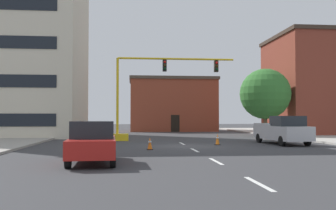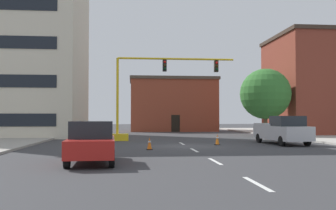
% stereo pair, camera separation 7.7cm
% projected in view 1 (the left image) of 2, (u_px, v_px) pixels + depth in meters
% --- Properties ---
extents(ground_plane, '(160.00, 160.00, 0.00)m').
position_uv_depth(ground_plane, '(187.00, 146.00, 24.73)').
color(ground_plane, '#38383A').
extents(sidewalk_left, '(6.00, 56.00, 0.14)m').
position_uv_depth(sidewalk_left, '(16.00, 139.00, 31.43)').
color(sidewalk_left, '#9E998E').
rests_on(sidewalk_left, ground_plane).
extents(sidewalk_right, '(6.00, 56.00, 0.14)m').
position_uv_depth(sidewalk_right, '(319.00, 138.00, 33.96)').
color(sidewalk_right, '#B2ADA3').
rests_on(sidewalk_right, ground_plane).
extents(lane_stripe_seg_0, '(0.16, 2.40, 0.01)m').
position_uv_depth(lane_stripe_seg_0, '(259.00, 184.00, 10.81)').
color(lane_stripe_seg_0, silver).
rests_on(lane_stripe_seg_0, ground_plane).
extents(lane_stripe_seg_1, '(0.16, 2.40, 0.01)m').
position_uv_depth(lane_stripe_seg_1, '(216.00, 161.00, 16.28)').
color(lane_stripe_seg_1, silver).
rests_on(lane_stripe_seg_1, ground_plane).
extents(lane_stripe_seg_2, '(0.16, 2.40, 0.01)m').
position_uv_depth(lane_stripe_seg_2, '(195.00, 150.00, 21.75)').
color(lane_stripe_seg_2, silver).
rests_on(lane_stripe_seg_2, ground_plane).
extents(lane_stripe_seg_3, '(0.16, 2.40, 0.01)m').
position_uv_depth(lane_stripe_seg_3, '(182.00, 144.00, 27.22)').
color(lane_stripe_seg_3, silver).
rests_on(lane_stripe_seg_3, ground_plane).
extents(building_tall_left, '(15.14, 12.48, 20.26)m').
position_uv_depth(building_tall_left, '(8.00, 35.00, 38.10)').
color(building_tall_left, beige).
rests_on(building_tall_left, ground_plane).
extents(building_brick_center, '(11.84, 7.55, 7.28)m').
position_uv_depth(building_brick_center, '(172.00, 105.00, 52.58)').
color(building_brick_center, brown).
rests_on(building_brick_center, ground_plane).
extents(building_row_right, '(14.14, 10.18, 10.97)m').
position_uv_depth(building_row_right, '(336.00, 85.00, 42.35)').
color(building_row_right, brown).
rests_on(building_row_right, ground_plane).
extents(traffic_signal_gantry, '(10.56, 1.20, 6.83)m').
position_uv_depth(traffic_signal_gantry, '(135.00, 112.00, 30.95)').
color(traffic_signal_gantry, yellow).
rests_on(traffic_signal_gantry, ground_plane).
extents(tree_right_mid, '(5.02, 5.02, 6.73)m').
position_uv_depth(tree_right_mid, '(265.00, 94.00, 37.55)').
color(tree_right_mid, brown).
rests_on(tree_right_mid, ground_plane).
extents(pickup_truck_silver, '(2.40, 5.53, 1.99)m').
position_uv_depth(pickup_truck_silver, '(282.00, 130.00, 26.61)').
color(pickup_truck_silver, '#BCBCC1').
rests_on(pickup_truck_silver, ground_plane).
extents(sedan_red_near_left, '(2.09, 4.59, 1.74)m').
position_uv_depth(sedan_red_near_left, '(93.00, 142.00, 15.74)').
color(sedan_red_near_left, '#B21E19').
rests_on(sedan_red_near_left, ground_plane).
extents(traffic_cone_roadside_a, '(0.36, 0.36, 0.78)m').
position_uv_depth(traffic_cone_roadside_a, '(217.00, 139.00, 25.94)').
color(traffic_cone_roadside_a, black).
rests_on(traffic_cone_roadside_a, ground_plane).
extents(traffic_cone_roadside_b, '(0.36, 0.36, 0.74)m').
position_uv_depth(traffic_cone_roadside_b, '(150.00, 144.00, 22.09)').
color(traffic_cone_roadside_b, black).
rests_on(traffic_cone_roadside_b, ground_plane).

